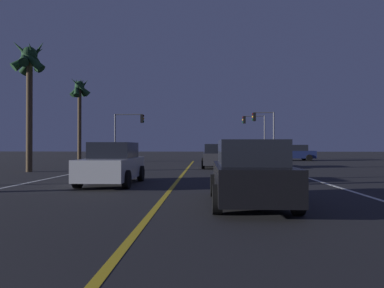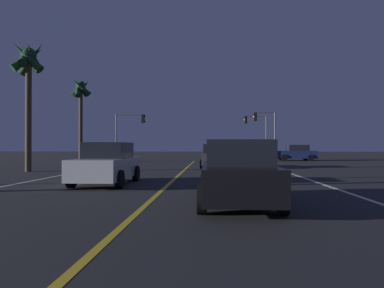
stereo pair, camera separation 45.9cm
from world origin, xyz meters
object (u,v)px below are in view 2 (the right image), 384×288
Objects in this scene: traffic_light_far_right at (255,127)px; palm_tree_left_mid at (29,68)px; car_crossing_side at (296,153)px; traffic_light_near_right at (264,125)px; car_lead_same_lane at (238,174)px; palm_tree_left_far at (81,95)px; car_ahead_far at (215,156)px; car_oncoming at (107,164)px; traffic_light_near_left at (131,126)px.

palm_tree_left_mid is (-16.58, -21.27, 2.45)m from traffic_light_far_right.
traffic_light_near_right is (-3.50, -0.99, 2.98)m from car_crossing_side.
palm_tree_left_far is (-13.40, 23.30, 5.79)m from car_lead_same_lane.
car_lead_same_lane is 17.08m from palm_tree_left_mid.
car_oncoming is (-4.51, -10.71, 0.00)m from car_ahead_far.
car_crossing_side is at bearing 129.40° from traffic_light_far_right.
palm_tree_left_mid reaches higher than traffic_light_near_left.
traffic_light_near_right is (9.88, 22.18, 2.98)m from car_oncoming.
car_oncoming is 0.86× the size of traffic_light_near_left.
traffic_light_near_left is 16.18m from palm_tree_left_mid.
traffic_light_near_left is at bearing 40.23° from palm_tree_left_far.
car_ahead_far is at bearing -52.29° from traffic_light_near_left.
palm_tree_left_mid is 0.96× the size of palm_tree_left_far.
traffic_light_near_right reaches higher than traffic_light_near_left.
traffic_light_near_left is at bearing 21.40° from traffic_light_far_right.
car_lead_same_lane is at bearing -60.09° from palm_tree_left_far.
car_ahead_far is 0.53× the size of palm_tree_left_mid.
car_ahead_far is 18.01m from traffic_light_far_right.
car_lead_same_lane is 0.81× the size of traffic_light_far_right.
car_oncoming is (-13.38, -23.17, 0.00)m from car_crossing_side.
car_ahead_far is at bearing 20.61° from palm_tree_left_mid.
traffic_light_near_right is 0.64× the size of palm_tree_left_mid.
palm_tree_left_mid is 12.39m from palm_tree_left_far.
car_crossing_side is 29.03m from car_lead_same_lane.
car_ahead_far is 0.83× the size of traffic_light_near_right.
car_crossing_side is 0.86× the size of traffic_light_near_left.
palm_tree_left_mid is (-16.78, -15.77, 2.55)m from traffic_light_near_right.
traffic_light_far_right is at bearing -8.38° from car_lead_same_lane.
traffic_light_near_right is 23.17m from palm_tree_left_mid.
car_ahead_far is 16.31m from palm_tree_left_far.
car_oncoming is at bearing 157.17° from car_ahead_far.
car_ahead_far is at bearing 157.17° from car_oncoming.
traffic_light_near_right is at bearing 0.00° from traffic_light_near_left.
traffic_light_near_left is (-17.74, -0.99, 2.93)m from car_crossing_side.
car_ahead_far and car_oncoming have the same top height.
traffic_light_far_right is 0.63× the size of palm_tree_left_far.
traffic_light_near_right is at bearing 43.21° from palm_tree_left_mid.
car_crossing_side is 0.51× the size of palm_tree_left_far.
traffic_light_near_right is at bearing 155.99° from car_oncoming.
car_crossing_side and car_oncoming have the same top height.
traffic_light_far_right reaches higher than traffic_light_near_left.
traffic_light_near_left reaches higher than car_crossing_side.
traffic_light_far_right is at bearing -50.60° from car_crossing_side.
traffic_light_near_right is at bearing 10.74° from palm_tree_left_far.
car_oncoming is at bearing 65.99° from traffic_light_near_right.
palm_tree_left_far reaches higher than car_ahead_far.
car_oncoming is at bearing -42.92° from palm_tree_left_mid.
traffic_light_far_right is at bearing 160.74° from car_oncoming.
traffic_light_far_right is 20.43m from palm_tree_left_far.
palm_tree_left_mid reaches higher than traffic_light_far_right.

